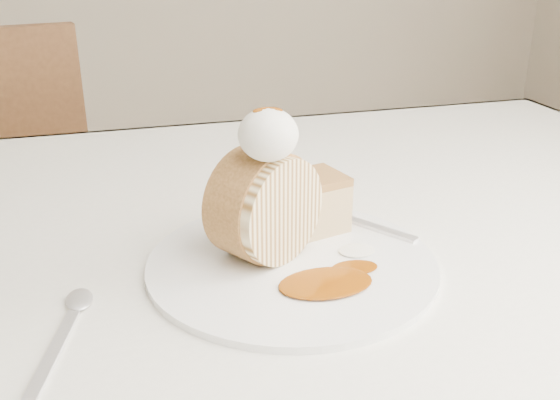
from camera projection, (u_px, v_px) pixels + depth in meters
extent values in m
cube|color=white|center=(266.00, 233.00, 0.77)|extent=(1.40, 0.90, 0.04)
cube|color=white|center=(209.00, 193.00, 1.21)|extent=(1.40, 0.01, 0.28)
cylinder|color=brown|center=(492.00, 281.00, 1.40)|extent=(0.06, 0.06, 0.71)
cylinder|color=brown|center=(69.00, 252.00, 1.85)|extent=(0.04, 0.04, 0.42)
cylinder|color=brown|center=(96.00, 313.00, 1.55)|extent=(0.04, 0.04, 0.42)
cylinder|color=brown|center=(498.00, 354.00, 1.37)|extent=(0.04, 0.04, 0.45)
cylinder|color=white|center=(292.00, 263.00, 0.65)|extent=(0.37, 0.37, 0.01)
cylinder|color=#FFEAB1|center=(265.00, 206.00, 0.64)|extent=(0.13, 0.11, 0.11)
cube|color=#B17C43|center=(313.00, 206.00, 0.71)|extent=(0.08, 0.08, 0.06)
ellipsoid|color=white|center=(268.00, 135.00, 0.59)|extent=(0.06, 0.06, 0.05)
ellipsoid|color=#7F3905|center=(268.00, 104.00, 0.58)|extent=(0.03, 0.02, 0.01)
cube|color=silver|center=(367.00, 225.00, 0.73)|extent=(0.12, 0.16, 0.00)
cube|color=silver|center=(54.00, 352.00, 0.52)|extent=(0.06, 0.15, 0.00)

